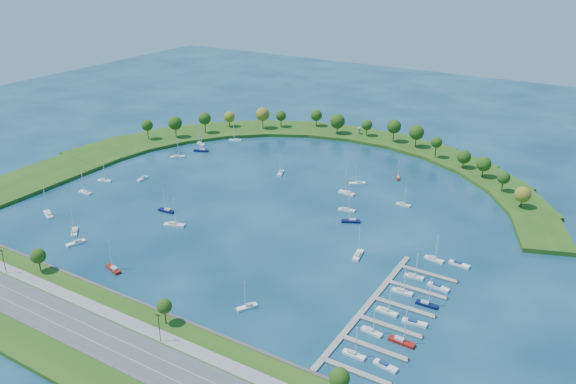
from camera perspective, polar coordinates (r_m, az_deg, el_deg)
The scene contains 40 objects.
ground at distance 291.25m, azimuth -1.35°, elevation -0.85°, with size 700.00×700.00×0.00m, color #072941.
south_shoreline at distance 211.74m, azimuth -20.00°, elevation -12.30°, with size 420.00×43.10×11.60m.
breakwater at distance 352.40m, azimuth -3.44°, elevation 3.69°, with size 286.74×247.64×2.00m.
breakwater_trees at distance 367.05m, azimuth 4.13°, elevation 6.07°, with size 235.99×89.86×14.76m.
harbor_tower at distance 389.91m, azimuth 6.98°, elevation 6.01°, with size 2.60×2.60×4.27m.
dock_system at distance 209.67m, azimuth 9.60°, elevation -11.65°, with size 24.28×82.00×1.60m.
moored_boat_0 at distance 290.91m, azimuth 11.29°, elevation -1.17°, with size 7.19×2.25×10.48m.
moored_boat_1 at distance 297.57m, azimuth -22.56°, elevation -2.01°, with size 9.67×6.50×13.91m.
moored_boat_2 at distance 381.10m, azimuth -5.23°, elevation 5.15°, with size 8.30×5.39×11.89m.
moored_boat_3 at distance 209.63m, azimuth -4.05°, elevation -11.16°, with size 5.65×7.70×11.24m.
moored_boat_4 at distance 323.82m, azimuth 10.81°, elevation 1.45°, with size 4.51×6.76×9.71m.
moored_boat_5 at distance 326.76m, azimuth -14.15°, elevation 1.35°, with size 2.50×7.45×10.79m.
moored_boat_6 at distance 275.84m, azimuth -20.31°, elevation -3.66°, with size 7.99×7.68×12.73m.
moored_boat_7 at distance 242.03m, azimuth 6.92°, elevation -6.15°, with size 4.12×9.51×13.52m.
moored_boat_8 at distance 280.94m, azimuth 5.79°, elevation -1.72°, with size 8.45×4.35×11.96m.
moored_boat_9 at distance 266.02m, azimuth -20.19°, elevation -4.67°, with size 4.73×8.57×12.14m.
moored_boat_10 at distance 270.01m, azimuth -11.17°, elevation -3.14°, with size 9.84×6.05×14.01m.
moored_boat_11 at distance 324.39m, azimuth -0.74°, elevation 1.94°, with size 5.23×8.82×12.53m.
moored_boat_12 at distance 355.72m, azimuth -10.85°, elevation 3.48°, with size 7.56×7.62×12.33m.
moored_boat_13 at distance 285.01m, azimuth -11.89°, elevation -1.75°, with size 8.68×2.93×12.56m.
moored_boat_14 at distance 317.14m, azimuth -19.37°, elevation 0.02°, with size 7.82×2.21×11.48m.
moored_boat_15 at distance 312.52m, azimuth 6.86°, elevation 0.91°, with size 8.60×7.23×13.01m.
moored_boat_16 at distance 377.04m, azimuth -8.58°, elevation 4.78°, with size 7.48×4.37×10.61m.
moored_boat_17 at distance 270.14m, azimuth 6.22°, elevation -2.81°, with size 8.78×6.09×12.68m.
moored_boat_18 at distance 329.44m, azimuth -17.67°, elevation 1.12°, with size 7.76×4.80×11.06m.
moored_boat_19 at distance 241.07m, azimuth -16.84°, elevation -7.21°, with size 9.03×4.86×12.78m.
moored_boat_20 at distance 364.16m, azimuth -8.56°, elevation 4.12°, with size 9.20×5.59×13.10m.
moored_boat_21 at distance 299.94m, azimuth 5.82°, elevation -0.03°, with size 9.11×3.41×13.09m.
docked_boat_0 at distance 189.54m, azimuth 6.51°, elevation -15.57°, with size 7.66×2.35×11.17m.
docked_boat_1 at distance 187.02m, azimuth 9.57°, elevation -16.52°, with size 8.06×3.27×1.60m.
docked_boat_2 at distance 199.55m, azimuth 8.24°, elevation -13.40°, with size 7.81×3.05×11.19m.
docked_boat_3 at distance 196.85m, azimuth 11.13°, elevation -14.20°, with size 8.86×2.84×12.88m.
docked_boat_4 at distance 209.66m, azimuth 9.72°, elevation -11.48°, with size 8.05×2.75×11.64m.
docked_boat_5 at distance 206.31m, azimuth 12.35°, elevation -12.45°, with size 8.62×3.28×1.72m.
docked_boat_6 at distance 221.24m, azimuth 11.19°, elevation -9.56°, with size 8.04×2.56×11.69m.
docked_boat_7 at distance 216.23m, azimuth 13.53°, elevation -10.64°, with size 8.01×2.34×11.74m.
docked_boat_8 at distance 231.39m, azimuth 12.31°, elevation -8.08°, with size 7.69×3.02×11.01m.
docked_boat_9 at distance 227.16m, azimuth 14.60°, elevation -9.04°, with size 8.68×3.72×1.71m.
docked_boat_10 at distance 244.86m, azimuth 14.19°, elevation -6.39°, with size 8.22×3.01×11.82m.
docked_boat_11 at distance 244.21m, azimuth 16.52°, elevation -6.83°, with size 8.57×3.30×1.70m.
Camera 1 is at (143.92, -223.17, 119.62)m, focal length 36.06 mm.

